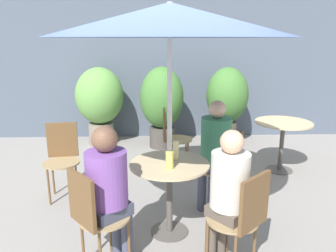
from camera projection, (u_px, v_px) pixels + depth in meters
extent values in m
plane|color=gray|center=(157.00, 243.00, 3.04)|extent=(20.00, 20.00, 0.00)
cube|color=#4C5666|center=(156.00, 58.00, 6.03)|extent=(10.00, 0.06, 3.00)
cylinder|color=#514C47|center=(169.00, 231.00, 3.22)|extent=(0.37, 0.37, 0.01)
cylinder|color=#514C47|center=(169.00, 199.00, 3.13)|extent=(0.06, 0.06, 0.69)
cylinder|color=#CCB284|center=(170.00, 164.00, 3.03)|extent=(0.75, 0.75, 0.02)
cylinder|color=#514C47|center=(279.00, 170.00, 4.72)|extent=(0.37, 0.37, 0.01)
cylinder|color=#514C47|center=(281.00, 147.00, 4.63)|extent=(0.06, 0.06, 0.69)
cylinder|color=#CCB284|center=(284.00, 123.00, 4.54)|extent=(0.78, 0.78, 0.02)
cylinder|color=#997F56|center=(104.00, 217.00, 2.62)|extent=(0.42, 0.42, 0.02)
cylinder|color=brown|center=(83.00, 242.00, 2.69)|extent=(0.02, 0.02, 0.44)
cylinder|color=brown|center=(111.00, 229.00, 2.87)|extent=(0.02, 0.02, 0.44)
cylinder|color=brown|center=(129.00, 243.00, 2.68)|extent=(0.02, 0.02, 0.44)
cube|color=brown|center=(81.00, 200.00, 2.44)|extent=(0.26, 0.29, 0.42)
cylinder|color=#997F56|center=(232.00, 219.00, 2.60)|extent=(0.42, 0.42, 0.02)
cylinder|color=brown|center=(254.00, 245.00, 2.65)|extent=(0.02, 0.02, 0.44)
cylinder|color=brown|center=(207.00, 244.00, 2.66)|extent=(0.02, 0.02, 0.44)
cylinder|color=brown|center=(227.00, 231.00, 2.84)|extent=(0.02, 0.02, 0.44)
cube|color=brown|center=(255.00, 203.00, 2.41)|extent=(0.29, 0.26, 0.42)
cylinder|color=#997F56|center=(217.00, 170.00, 3.58)|extent=(0.42, 0.42, 0.02)
cylinder|color=brown|center=(234.00, 189.00, 3.63)|extent=(0.02, 0.02, 0.44)
cylinder|color=brown|center=(215.00, 182.00, 3.82)|extent=(0.02, 0.02, 0.44)
cylinder|color=brown|center=(218.00, 197.00, 3.45)|extent=(0.02, 0.02, 0.44)
cylinder|color=brown|center=(199.00, 189.00, 3.65)|extent=(0.02, 0.02, 0.44)
cube|color=brown|center=(229.00, 147.00, 3.65)|extent=(0.26, 0.29, 0.42)
cylinder|color=#997F56|center=(178.00, 139.00, 4.65)|extent=(0.42, 0.42, 0.02)
cylinder|color=brown|center=(168.00, 152.00, 4.84)|extent=(0.02, 0.02, 0.44)
cylinder|color=brown|center=(169.00, 158.00, 4.58)|extent=(0.02, 0.02, 0.44)
cylinder|color=brown|center=(186.00, 151.00, 4.85)|extent=(0.02, 0.02, 0.44)
cylinder|color=brown|center=(188.00, 158.00, 4.59)|extent=(0.02, 0.02, 0.44)
cube|color=brown|center=(164.00, 125.00, 4.59)|extent=(0.03, 0.35, 0.42)
cylinder|color=#997F56|center=(61.00, 163.00, 3.78)|extent=(0.42, 0.42, 0.02)
cylinder|color=brown|center=(76.00, 176.00, 3.99)|extent=(0.02, 0.02, 0.44)
cylinder|color=brown|center=(53.00, 177.00, 3.95)|extent=(0.02, 0.02, 0.44)
cylinder|color=brown|center=(74.00, 185.00, 3.73)|extent=(0.02, 0.02, 0.44)
cylinder|color=brown|center=(49.00, 187.00, 3.69)|extent=(0.02, 0.02, 0.44)
cube|color=brown|center=(62.00, 140.00, 3.90)|extent=(0.36, 0.07, 0.42)
cylinder|color=#42475B|center=(127.00, 238.00, 2.74)|extent=(0.10, 0.10, 0.44)
cylinder|color=#42475B|center=(117.00, 231.00, 2.84)|extent=(0.10, 0.10, 0.44)
cube|color=#42475B|center=(108.00, 209.00, 2.64)|extent=(0.42, 0.42, 0.10)
cylinder|color=#7A4C9E|center=(107.00, 178.00, 2.57)|extent=(0.33, 0.33, 0.44)
sphere|color=brown|center=(105.00, 139.00, 2.48)|extent=(0.20, 0.20, 0.20)
cylinder|color=brown|center=(221.00, 234.00, 2.81)|extent=(0.09, 0.09, 0.44)
cylinder|color=brown|center=(211.00, 240.00, 2.72)|extent=(0.09, 0.09, 0.44)
cube|color=brown|center=(228.00, 211.00, 2.61)|extent=(0.38, 0.39, 0.09)
cylinder|color=beige|center=(230.00, 180.00, 2.54)|extent=(0.30, 0.30, 0.44)
sphere|color=#DBAD89|center=(232.00, 142.00, 2.46)|extent=(0.18, 0.18, 0.18)
cylinder|color=#42475B|center=(202.00, 191.00, 3.58)|extent=(0.10, 0.10, 0.44)
cylinder|color=#42475B|center=(212.00, 196.00, 3.48)|extent=(0.10, 0.10, 0.44)
cube|color=#42475B|center=(215.00, 166.00, 3.54)|extent=(0.41, 0.41, 0.10)
cylinder|color=#337551|center=(216.00, 140.00, 3.46)|extent=(0.32, 0.32, 0.48)
sphere|color=#DBAD89|center=(217.00, 109.00, 3.38)|extent=(0.18, 0.18, 0.18)
cylinder|color=#DBC65B|center=(170.00, 160.00, 2.89)|extent=(0.07, 0.07, 0.16)
cylinder|color=beige|center=(176.00, 150.00, 3.12)|extent=(0.06, 0.06, 0.18)
cylinder|color=slate|center=(102.00, 133.00, 5.87)|extent=(0.44, 0.44, 0.39)
ellipsoid|color=#609947|center=(99.00, 96.00, 5.69)|extent=(0.83, 0.83, 0.98)
cylinder|color=#47423D|center=(162.00, 137.00, 5.73)|extent=(0.43, 0.43, 0.35)
ellipsoid|color=#427533|center=(162.00, 98.00, 5.55)|extent=(0.74, 0.74, 1.04)
cylinder|color=brown|center=(225.00, 133.00, 5.82)|extent=(0.38, 0.38, 0.42)
ellipsoid|color=#427533|center=(227.00, 95.00, 5.64)|extent=(0.72, 0.72, 0.96)
cylinder|color=silver|center=(170.00, 128.00, 2.94)|extent=(0.04, 0.04, 2.13)
cone|color=#3D5184|center=(170.00, 20.00, 2.71)|extent=(2.08, 2.08, 0.28)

